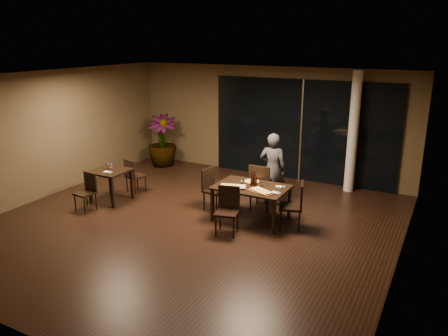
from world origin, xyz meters
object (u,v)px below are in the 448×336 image
Objects in this scene: chair_main_far at (261,185)px; chair_main_right at (295,203)px; chair_main_near at (228,208)px; chair_side_far at (133,174)px; chair_main_left at (212,187)px; diner at (272,169)px; bottle_b at (256,180)px; bottle_a at (252,179)px; main_table at (251,190)px; side_table at (110,175)px; potted_plant at (162,141)px; bottle_c at (254,178)px; chair_side_near at (87,189)px.

chair_main_far reaches higher than chair_main_right.
chair_side_far is (-3.14, 0.96, -0.04)m from chair_main_near.
chair_main_near is 1.00× the size of chair_main_left.
diner is (3.31, 0.92, 0.36)m from chair_side_far.
diner is 6.16× the size of bottle_b.
bottle_a is at bearing 79.79° from diner.
main_table and side_table have the same top height.
chair_main_near is 1.36m from chair_main_right.
potted_plant reaches higher than bottle_b.
potted_plant is 5.51× the size of bottle_a.
chair_main_far is at bearing 93.27° from bottle_a.
bottle_c reaches higher than main_table.
potted_plant is (-0.69, 3.01, 0.14)m from side_table.
potted_plant is 5.24× the size of bottle_c.
chair_main_left is 3.21× the size of bottle_c.
chair_main_left is (-1.03, 0.16, -0.15)m from main_table.
chair_side_near is (-0.08, -0.68, -0.15)m from side_table.
bottle_c reaches higher than bottle_b.
chair_main_right is 5.64m from potted_plant.
chair_side_far is at bearing 6.36° from chair_main_far.
bottle_b is at bearing -30.65° from potted_plant.
diner is at bearing 92.87° from bottle_b.
chair_main_left is at bearing 34.59° from chair_side_near.
chair_side_far is at bearing -71.08° from potted_plant.
chair_main_near is 1.08× the size of chair_side_far.
diner reaches higher than side_table.
chair_side_near is at bearing -80.58° from potted_plant.
chair_main_near reaches higher than side_table.
chair_main_left is 1.99m from chair_main_right.
chair_side_near is (-2.45, -1.34, -0.06)m from chair_main_left.
chair_main_left is 3.87m from potted_plant.
chair_side_near is at bearing 94.68° from chair_side_far.
side_table is 0.86× the size of chair_main_near.
chair_main_left is 0.97× the size of chair_main_right.
chair_main_left is 1.17m from bottle_b.
chair_side_far is 0.56× the size of potted_plant.
potted_plant is at bearing -26.77° from diner.
chair_main_right is at bearing 6.80° from side_table.
main_table is at bearing 24.63° from chair_side_near.
potted_plant is at bearing 148.45° from main_table.
side_table is 0.93× the size of chair_side_far.
diner is at bearing 88.97° from main_table.
chair_main_near is 3.36m from chair_side_near.
side_table is 4.39m from chair_main_right.
chair_side_near is at bearing 25.20° from diner.
chair_main_far reaches higher than bottle_a.
bottle_b reaches higher than chair_main_near.
bottle_b is (0.22, 0.82, 0.36)m from chair_main_near.
chair_side_far reaches higher than chair_side_near.
chair_main_left reaches higher than chair_side_near.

